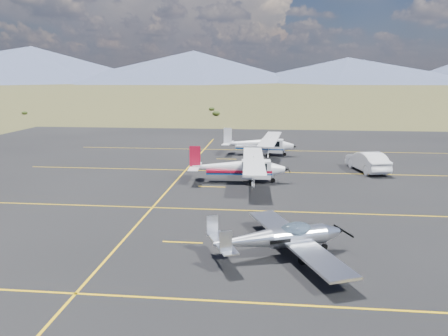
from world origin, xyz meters
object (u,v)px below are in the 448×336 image
(aircraft_low_wing, at_px, (283,237))
(sedan, at_px, (367,161))
(aircraft_cessna, at_px, (239,167))
(aircraft_plain, at_px, (260,144))

(aircraft_low_wing, xyz_separation_m, sedan, (7.71, 18.82, -0.02))
(aircraft_low_wing, distance_m, aircraft_cessna, 14.06)
(aircraft_cessna, distance_m, sedan, 11.79)
(aircraft_cessna, bearing_deg, sedan, 22.45)
(sedan, bearing_deg, aircraft_low_wing, 53.71)
(aircraft_cessna, bearing_deg, aircraft_low_wing, -81.01)
(aircraft_cessna, height_order, sedan, aircraft_cessna)
(aircraft_cessna, height_order, aircraft_plain, aircraft_cessna)
(sedan, bearing_deg, aircraft_plain, -49.58)
(aircraft_low_wing, relative_size, aircraft_plain, 0.77)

